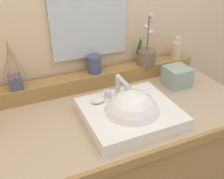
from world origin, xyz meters
TOP-DOWN VIEW (x-y plane):
  - vanity_cabinet at (0.00, -0.00)m, footprint 1.47×0.66m
  - back_ledge at (0.00, 0.27)m, footprint 1.39×0.10m
  - sink_basin at (0.10, -0.11)m, footprint 0.42×0.38m
  - soap_bar at (-0.01, 0.01)m, footprint 0.07×0.04m
  - potted_plant at (0.38, 0.25)m, footprint 0.11×0.11m
  - soap_dispenser at (0.60, 0.25)m, footprint 0.06×0.06m
  - tumbler_cup at (0.07, 0.27)m, footprint 0.07×0.07m
  - reed_diffuser at (-0.35, 0.26)m, footprint 0.11×0.08m
  - tissue_box at (0.49, 0.09)m, footprint 0.13×0.13m

SIDE VIEW (x-z plane):
  - vanity_cabinet at x=0.00m, z-range 0.00..0.88m
  - sink_basin at x=0.10m, z-range 0.76..1.04m
  - back_ledge at x=0.00m, z-range 0.88..0.96m
  - tissue_box at x=0.49m, z-range 0.88..0.99m
  - soap_bar at x=-0.01m, z-range 0.94..0.96m
  - reed_diffuser at x=-0.35m, z-range 0.88..1.12m
  - tumbler_cup at x=0.07m, z-range 0.96..1.06m
  - soap_dispenser at x=0.60m, z-range 0.95..1.09m
  - potted_plant at x=0.38m, z-range 0.88..1.18m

